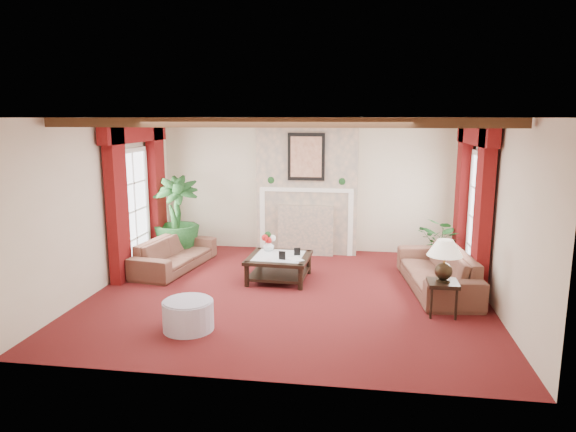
% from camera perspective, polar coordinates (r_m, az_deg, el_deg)
% --- Properties ---
extents(floor, '(6.00, 6.00, 0.00)m').
position_cam_1_polar(floor, '(8.12, 0.11, -8.54)').
color(floor, '#490D12').
rests_on(floor, ground).
extents(ceiling, '(6.00, 6.00, 0.00)m').
position_cam_1_polar(ceiling, '(7.65, 0.11, 10.89)').
color(ceiling, white).
rests_on(ceiling, floor).
extents(back_wall, '(6.00, 0.02, 2.70)m').
position_cam_1_polar(back_wall, '(10.47, 2.27, 3.48)').
color(back_wall, beige).
rests_on(back_wall, ground).
extents(left_wall, '(0.02, 5.50, 2.70)m').
position_cam_1_polar(left_wall, '(8.72, -19.81, 1.33)').
color(left_wall, beige).
rests_on(left_wall, ground).
extents(right_wall, '(0.02, 5.50, 2.70)m').
position_cam_1_polar(right_wall, '(7.93, 22.11, 0.27)').
color(right_wall, beige).
rests_on(right_wall, ground).
extents(ceiling_beams, '(6.00, 3.00, 0.12)m').
position_cam_1_polar(ceiling_beams, '(7.65, 0.11, 10.44)').
color(ceiling_beams, '#3E2513').
rests_on(ceiling_beams, ceiling).
extents(fireplace, '(2.00, 0.52, 2.70)m').
position_cam_1_polar(fireplace, '(10.18, 2.21, 10.89)').
color(fireplace, tan).
rests_on(fireplace, ground).
extents(french_door_left, '(0.10, 1.10, 2.16)m').
position_cam_1_polar(french_door_left, '(9.51, -17.13, 6.98)').
color(french_door_left, white).
rests_on(french_door_left, ground).
extents(french_door_right, '(0.10, 1.10, 2.16)m').
position_cam_1_polar(french_door_right, '(8.79, 20.77, 6.48)').
color(french_door_right, white).
rests_on(french_door_right, ground).
extents(curtains_left, '(0.20, 2.40, 2.55)m').
position_cam_1_polar(curtains_left, '(9.44, -16.66, 9.54)').
color(curtains_left, '#520A0B').
rests_on(curtains_left, ground).
extents(curtains_right, '(0.20, 2.40, 2.55)m').
position_cam_1_polar(curtains_right, '(8.75, 20.25, 9.25)').
color(curtains_right, '#520A0B').
rests_on(curtains_right, ground).
extents(sofa_left, '(2.12, 1.16, 0.76)m').
position_cam_1_polar(sofa_left, '(9.51, -12.50, -3.49)').
color(sofa_left, '#3B101C').
rests_on(sofa_left, ground).
extents(sofa_right, '(2.36, 1.17, 0.86)m').
position_cam_1_polar(sofa_right, '(8.49, 16.28, -5.06)').
color(sofa_right, '#3B101C').
rests_on(sofa_right, ground).
extents(potted_palm, '(1.97, 2.19, 0.89)m').
position_cam_1_polar(potted_palm, '(10.25, -12.26, -2.07)').
color(potted_palm, black).
rests_on(potted_palm, ground).
extents(small_plant, '(1.79, 1.79, 0.74)m').
position_cam_1_polar(small_plant, '(9.65, 16.81, -3.55)').
color(small_plant, black).
rests_on(small_plant, ground).
extents(coffee_table, '(1.06, 1.06, 0.41)m').
position_cam_1_polar(coffee_table, '(8.68, -1.01, -5.79)').
color(coffee_table, black).
rests_on(coffee_table, ground).
extents(side_table, '(0.41, 0.41, 0.48)m').
position_cam_1_polar(side_table, '(7.50, 16.73, -8.74)').
color(side_table, black).
rests_on(side_table, ground).
extents(ottoman, '(0.66, 0.66, 0.38)m').
position_cam_1_polar(ottoman, '(6.86, -11.03, -10.79)').
color(ottoman, '#AFA9BF').
rests_on(ottoman, ground).
extents(table_lamp, '(0.48, 0.48, 0.61)m').
position_cam_1_polar(table_lamp, '(7.33, 16.97, -4.71)').
color(table_lamp, black).
rests_on(table_lamp, side_table).
extents(flower_vase, '(0.30, 0.31, 0.19)m').
position_cam_1_polar(flower_vase, '(8.93, -2.18, -3.31)').
color(flower_vase, silver).
rests_on(flower_vase, coffee_table).
extents(book, '(0.22, 0.21, 0.28)m').
position_cam_1_polar(book, '(8.30, 0.18, -4.11)').
color(book, black).
rests_on(book, coffee_table).
extents(photo_frame_a, '(0.11, 0.04, 0.15)m').
position_cam_1_polar(photo_frame_a, '(8.37, -0.65, -4.43)').
color(photo_frame_a, black).
rests_on(photo_frame_a, coffee_table).
extents(photo_frame_b, '(0.11, 0.05, 0.14)m').
position_cam_1_polar(photo_frame_b, '(8.62, 1.02, -4.00)').
color(photo_frame_b, black).
rests_on(photo_frame_b, coffee_table).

